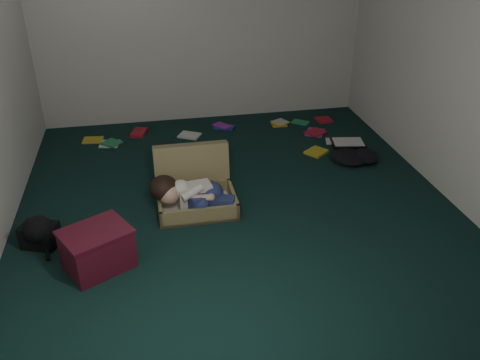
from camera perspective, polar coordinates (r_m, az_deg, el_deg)
name	(u,v)px	position (r m, az deg, el deg)	size (l,w,h in m)	color
floor	(237,205)	(4.75, -0.35, -2.85)	(4.50, 4.50, 0.00)	black
wall_back	(201,15)	(6.38, -4.39, 17.95)	(4.50, 4.50, 0.00)	silver
wall_front	(334,217)	(2.23, 10.55, -4.11)	(4.50, 4.50, 0.00)	silver
wall_right	(460,56)	(4.98, 23.44, 12.64)	(4.50, 4.50, 0.00)	silver
suitcase	(195,188)	(4.74, -5.11, -0.91)	(0.71, 0.69, 0.52)	olive
person	(191,194)	(4.56, -5.48, -1.58)	(0.77, 0.37, 0.32)	silver
maroon_bin	(97,249)	(4.05, -15.72, -7.46)	(0.62, 0.57, 0.34)	#4C0F1E
backpack	(40,234)	(4.48, -21.56, -5.70)	(0.35, 0.28, 0.21)	black
clothing_pile	(356,155)	(5.67, 12.93, 2.71)	(0.43, 0.36, 0.14)	black
paper_tray	(348,144)	(6.04, 12.03, 4.02)	(0.42, 0.34, 0.05)	black
book_scatter	(240,133)	(6.22, -0.04, 5.26)	(3.13, 1.20, 0.02)	gold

